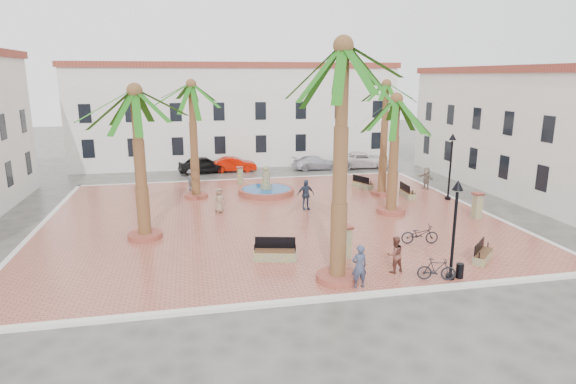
{
  "coord_description": "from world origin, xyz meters",
  "views": [
    {
      "loc": [
        -4.61,
        -27.13,
        8.33
      ],
      "look_at": [
        1.0,
        0.0,
        1.6
      ],
      "focal_mm": 30.0,
      "sensor_mm": 36.0,
      "label": 1
    }
  ],
  "objects_px": {
    "bollard_se": "(346,241)",
    "bicycle_a": "(420,234)",
    "palm_nw": "(192,98)",
    "bicycle_b": "(437,269)",
    "palm_e": "(396,114)",
    "bollard_n": "(240,175)",
    "car_black": "(204,165)",
    "car_silver": "(316,163)",
    "bollard_e": "(477,205)",
    "lamppost_e": "(451,155)",
    "pedestrian_fountain_a": "(219,200)",
    "bench_e": "(407,193)",
    "fountain": "(266,190)",
    "pedestrian_fountain_b": "(306,195)",
    "litter_bin": "(460,271)",
    "bench_s": "(275,254)",
    "car_red": "(234,164)",
    "bench_se": "(483,256)",
    "cyclist_b": "(395,254)",
    "palm_sw": "(136,110)",
    "bench_ne": "(362,184)",
    "cyclist_a": "(359,266)",
    "palm_ne": "(386,97)",
    "palm_s": "(343,73)",
    "pedestrian_north": "(191,180)",
    "lamppost_s": "(456,213)",
    "pedestrian_east": "(426,178)"
  },
  "relations": [
    {
      "from": "bollard_se",
      "to": "bicycle_a",
      "type": "bearing_deg",
      "value": 14.57
    },
    {
      "from": "palm_nw",
      "to": "bicycle_b",
      "type": "relative_size",
      "value": 5.11
    },
    {
      "from": "palm_e",
      "to": "bollard_n",
      "type": "bearing_deg",
      "value": 129.18
    },
    {
      "from": "car_black",
      "to": "car_silver",
      "type": "xyz_separation_m",
      "value": [
        10.05,
        -0.36,
        -0.13
      ]
    },
    {
      "from": "bollard_e",
      "to": "lamppost_e",
      "type": "bearing_deg",
      "value": 81.01
    },
    {
      "from": "pedestrian_fountain_a",
      "to": "bench_e",
      "type": "bearing_deg",
      "value": -10.86
    },
    {
      "from": "fountain",
      "to": "bench_e",
      "type": "xyz_separation_m",
      "value": [
        9.36,
        -2.95,
        -0.0
      ]
    },
    {
      "from": "bench_e",
      "to": "pedestrian_fountain_b",
      "type": "bearing_deg",
      "value": 105.1
    },
    {
      "from": "bollard_n",
      "to": "car_silver",
      "type": "relative_size",
      "value": 0.32
    },
    {
      "from": "litter_bin",
      "to": "pedestrian_fountain_b",
      "type": "distance_m",
      "value": 12.14
    },
    {
      "from": "bicycle_b",
      "to": "car_black",
      "type": "xyz_separation_m",
      "value": [
        -8.51,
        25.26,
        0.13
      ]
    },
    {
      "from": "bench_s",
      "to": "bollard_e",
      "type": "bearing_deg",
      "value": 30.95
    },
    {
      "from": "bollard_e",
      "to": "car_red",
      "type": "distance_m",
      "value": 21.79
    },
    {
      "from": "fountain",
      "to": "pedestrian_fountain_b",
      "type": "xyz_separation_m",
      "value": [
        1.76,
        -4.52,
        0.67
      ]
    },
    {
      "from": "palm_nw",
      "to": "car_black",
      "type": "xyz_separation_m",
      "value": [
        0.85,
        9.28,
        -6.16
      ]
    },
    {
      "from": "bench_se",
      "to": "cyclist_b",
      "type": "bearing_deg",
      "value": 141.4
    },
    {
      "from": "palm_sw",
      "to": "pedestrian_fountain_b",
      "type": "bearing_deg",
      "value": 21.05
    },
    {
      "from": "palm_e",
      "to": "car_red",
      "type": "height_order",
      "value": "palm_e"
    },
    {
      "from": "bollard_e",
      "to": "bicycle_b",
      "type": "xyz_separation_m",
      "value": [
        -6.64,
        -7.54,
        -0.34
      ]
    },
    {
      "from": "palm_sw",
      "to": "cyclist_b",
      "type": "height_order",
      "value": "palm_sw"
    },
    {
      "from": "pedestrian_fountain_b",
      "to": "palm_e",
      "type": "bearing_deg",
      "value": -27.81
    },
    {
      "from": "bench_s",
      "to": "bench_ne",
      "type": "height_order",
      "value": "bench_s"
    },
    {
      "from": "pedestrian_fountain_a",
      "to": "cyclist_a",
      "type": "bearing_deg",
      "value": -84.62
    },
    {
      "from": "bench_s",
      "to": "bollard_se",
      "type": "bearing_deg",
      "value": 6.78
    },
    {
      "from": "bicycle_b",
      "to": "pedestrian_fountain_b",
      "type": "relative_size",
      "value": 0.82
    },
    {
      "from": "palm_e",
      "to": "pedestrian_fountain_b",
      "type": "height_order",
      "value": "palm_e"
    },
    {
      "from": "palm_ne",
      "to": "cyclist_b",
      "type": "height_order",
      "value": "palm_ne"
    },
    {
      "from": "palm_s",
      "to": "car_silver",
      "type": "xyz_separation_m",
      "value": [
        5.51,
        24.07,
        -7.79
      ]
    },
    {
      "from": "cyclist_b",
      "to": "cyclist_a",
      "type": "bearing_deg",
      "value": 18.22
    },
    {
      "from": "palm_ne",
      "to": "cyclist_a",
      "type": "height_order",
      "value": "palm_ne"
    },
    {
      "from": "pedestrian_fountain_b",
      "to": "lamppost_e",
      "type": "bearing_deg",
      "value": -4.72
    },
    {
      "from": "bench_s",
      "to": "pedestrian_north",
      "type": "distance_m",
      "value": 15.07
    },
    {
      "from": "bench_se",
      "to": "pedestrian_north",
      "type": "xyz_separation_m",
      "value": [
        -12.79,
        16.62,
        0.53
      ]
    },
    {
      "from": "palm_nw",
      "to": "pedestrian_fountain_a",
      "type": "distance_m",
      "value": 7.38
    },
    {
      "from": "bench_e",
      "to": "pedestrian_fountain_a",
      "type": "bearing_deg",
      "value": 98.76
    },
    {
      "from": "lamppost_s",
      "to": "car_red",
      "type": "relative_size",
      "value": 1.07
    },
    {
      "from": "palm_e",
      "to": "car_black",
      "type": "bearing_deg",
      "value": 124.56
    },
    {
      "from": "palm_s",
      "to": "palm_ne",
      "type": "relative_size",
      "value": 1.21
    },
    {
      "from": "pedestrian_east",
      "to": "car_red",
      "type": "distance_m",
      "value": 16.72
    },
    {
      "from": "bench_ne",
      "to": "bicycle_b",
      "type": "xyz_separation_m",
      "value": [
        -2.88,
        -16.43,
        0.21
      ]
    },
    {
      "from": "palm_s",
      "to": "pedestrian_fountain_a",
      "type": "distance_m",
      "value": 13.97
    },
    {
      "from": "bollard_n",
      "to": "car_black",
      "type": "bearing_deg",
      "value": 114.82
    },
    {
      "from": "bench_se",
      "to": "car_silver",
      "type": "relative_size",
      "value": 0.37
    },
    {
      "from": "bollard_n",
      "to": "pedestrian_north",
      "type": "relative_size",
      "value": 0.85
    },
    {
      "from": "bollard_n",
      "to": "pedestrian_fountain_b",
      "type": "height_order",
      "value": "pedestrian_fountain_b"
    },
    {
      "from": "palm_e",
      "to": "bench_ne",
      "type": "xyz_separation_m",
      "value": [
        0.66,
        6.75,
        -5.72
      ]
    },
    {
      "from": "palm_s",
      "to": "palm_ne",
      "type": "height_order",
      "value": "palm_s"
    },
    {
      "from": "cyclist_b",
      "to": "pedestrian_east",
      "type": "height_order",
      "value": "pedestrian_east"
    },
    {
      "from": "bench_ne",
      "to": "cyclist_b",
      "type": "relative_size",
      "value": 1.14
    },
    {
      "from": "palm_ne",
      "to": "pedestrian_fountain_b",
      "type": "distance_m",
      "value": 8.96
    }
  ]
}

